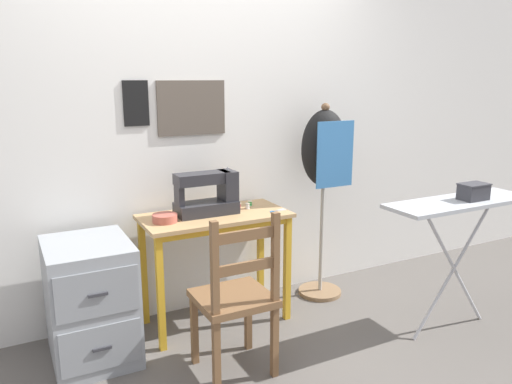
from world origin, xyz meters
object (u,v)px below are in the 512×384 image
(scissors, at_px, (276,211))
(thread_spool_near_machine, at_px, (238,206))
(fabric_bowl, at_px, (165,218))
(wooden_chair, at_px, (236,299))
(ironing_board, at_px, (460,209))
(thread_spool_mid_table, at_px, (248,206))
(dress_form, at_px, (324,158))
(thread_spool_far_edge, at_px, (250,203))
(sewing_machine, at_px, (209,194))
(storage_box, at_px, (473,192))
(filing_cabinet, at_px, (91,301))

(scissors, relative_size, thread_spool_near_machine, 3.16)
(fabric_bowl, relative_size, thread_spool_near_machine, 3.87)
(wooden_chair, relative_size, ironing_board, 0.92)
(thread_spool_near_machine, height_order, thread_spool_mid_table, thread_spool_mid_table)
(thread_spool_mid_table, distance_m, dress_form, 0.67)
(thread_spool_far_edge, bearing_deg, dress_form, -4.74)
(scissors, relative_size, thread_spool_mid_table, 3.16)
(thread_spool_mid_table, height_order, thread_spool_far_edge, thread_spool_mid_table)
(dress_form, bearing_deg, thread_spool_mid_table, -178.60)
(sewing_machine, bearing_deg, dress_form, 0.64)
(fabric_bowl, bearing_deg, ironing_board, -25.38)
(thread_spool_mid_table, bearing_deg, ironing_board, -38.00)
(fabric_bowl, height_order, dress_form, dress_form)
(sewing_machine, height_order, ironing_board, sewing_machine)
(sewing_machine, height_order, wooden_chair, sewing_machine)
(ironing_board, bearing_deg, storage_box, -17.67)
(scissors, xyz_separation_m, thread_spool_near_machine, (-0.18, 0.18, 0.02))
(sewing_machine, distance_m, thread_spool_near_machine, 0.25)
(ironing_board, bearing_deg, thread_spool_far_edge, 138.60)
(thread_spool_mid_table, height_order, wooden_chair, wooden_chair)
(scissors, distance_m, thread_spool_far_edge, 0.22)
(sewing_machine, xyz_separation_m, thread_spool_far_edge, (0.32, 0.06, -0.11))
(thread_spool_far_edge, xyz_separation_m, storage_box, (1.08, -0.91, 0.15))
(thread_spool_far_edge, bearing_deg, storage_box, -40.06)
(sewing_machine, height_order, dress_form, dress_form)
(sewing_machine, height_order, thread_spool_near_machine, sewing_machine)
(sewing_machine, xyz_separation_m, filing_cabinet, (-0.78, -0.11, -0.52))
(scissors, distance_m, filing_cabinet, 1.25)
(scissors, relative_size, dress_form, 0.09)
(thread_spool_near_machine, distance_m, storage_box, 1.48)
(ironing_board, bearing_deg, thread_spool_mid_table, 142.00)
(thread_spool_far_edge, height_order, filing_cabinet, thread_spool_far_edge)
(thread_spool_near_machine, bearing_deg, storage_box, -36.89)
(storage_box, bearing_deg, thread_spool_mid_table, 143.15)
(thread_spool_far_edge, relative_size, storage_box, 0.19)
(filing_cabinet, distance_m, storage_box, 2.37)
(sewing_machine, bearing_deg, thread_spool_near_machine, 8.73)
(fabric_bowl, bearing_deg, thread_spool_far_edge, 9.75)
(ironing_board, bearing_deg, wooden_chair, 172.17)
(ironing_board, bearing_deg, sewing_machine, 147.98)
(filing_cabinet, xyz_separation_m, dress_form, (1.67, 0.12, 0.69))
(dress_form, xyz_separation_m, storage_box, (0.51, -0.86, -0.12))
(dress_form, bearing_deg, wooden_chair, -147.44)
(fabric_bowl, bearing_deg, sewing_machine, 9.36)
(thread_spool_mid_table, bearing_deg, storage_box, -36.85)
(thread_spool_mid_table, relative_size, thread_spool_far_edge, 1.11)
(scissors, bearing_deg, wooden_chair, -137.07)
(dress_form, relative_size, ironing_board, 1.42)
(storage_box, bearing_deg, thread_spool_far_edge, 139.94)
(thread_spool_near_machine, relative_size, thread_spool_far_edge, 1.12)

